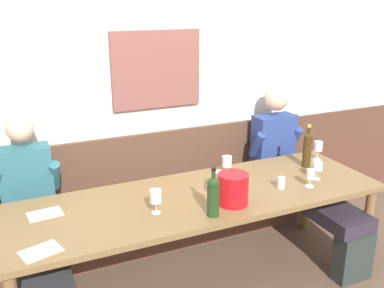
# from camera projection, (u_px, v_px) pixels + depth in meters

# --- Properties ---
(room_wall_back) EXTENTS (6.80, 0.12, 2.80)m
(room_wall_back) POSITION_uv_depth(u_px,v_px,m) (151.00, 77.00, 3.67)
(room_wall_back) COLOR silver
(room_wall_back) RESTS_ON ground
(wood_wainscot_panel) EXTENTS (6.80, 0.03, 0.90)m
(wood_wainscot_panel) POSITION_uv_depth(u_px,v_px,m) (156.00, 183.00, 3.92)
(wood_wainscot_panel) COLOR brown
(wood_wainscot_panel) RESTS_ON ground
(wall_bench) EXTENTS (2.97, 0.42, 0.94)m
(wall_bench) POSITION_uv_depth(u_px,v_px,m) (165.00, 210.00, 3.80)
(wall_bench) COLOR brown
(wall_bench) RESTS_ON ground
(dining_table) EXTENTS (2.67, 0.85, 0.73)m
(dining_table) POSITION_uv_depth(u_px,v_px,m) (199.00, 204.00, 3.07)
(dining_table) COLOR brown
(dining_table) RESTS_ON ground
(person_left_seat) EXTENTS (0.47, 1.28, 1.28)m
(person_left_seat) POSITION_uv_depth(u_px,v_px,m) (34.00, 221.00, 2.94)
(person_left_seat) COLOR #272835
(person_left_seat) RESTS_ON ground
(person_right_seat) EXTENTS (0.48, 1.29, 1.29)m
(person_right_seat) POSITION_uv_depth(u_px,v_px,m) (296.00, 169.00, 3.79)
(person_right_seat) COLOR #2A3231
(person_right_seat) RESTS_ON ground
(ice_bucket) EXTENTS (0.21, 0.21, 0.21)m
(ice_bucket) POSITION_uv_depth(u_px,v_px,m) (233.00, 189.00, 2.89)
(ice_bucket) COLOR red
(ice_bucket) RESTS_ON dining_table
(wine_bottle_green_tall) EXTENTS (0.08, 0.08, 0.33)m
(wine_bottle_green_tall) POSITION_uv_depth(u_px,v_px,m) (213.00, 195.00, 2.73)
(wine_bottle_green_tall) COLOR #213D1A
(wine_bottle_green_tall) RESTS_ON dining_table
(wine_bottle_clear_water) EXTENTS (0.07, 0.07, 0.36)m
(wine_bottle_clear_water) POSITION_uv_depth(u_px,v_px,m) (307.00, 149.00, 3.52)
(wine_bottle_clear_water) COLOR #3D2A11
(wine_bottle_clear_water) RESTS_ON dining_table
(wine_glass_mid_left) EXTENTS (0.07, 0.07, 0.13)m
(wine_glass_mid_left) POSITION_uv_depth(u_px,v_px,m) (311.00, 175.00, 3.17)
(wine_glass_mid_left) COLOR silver
(wine_glass_mid_left) RESTS_ON dining_table
(wine_glass_center_front) EXTENTS (0.08, 0.08, 0.14)m
(wine_glass_center_front) POSITION_uv_depth(u_px,v_px,m) (227.00, 162.00, 3.39)
(wine_glass_center_front) COLOR silver
(wine_glass_center_front) RESTS_ON dining_table
(wine_glass_mid_right) EXTENTS (0.07, 0.07, 0.16)m
(wine_glass_mid_right) POSITION_uv_depth(u_px,v_px,m) (318.00, 147.00, 3.68)
(wine_glass_mid_right) COLOR silver
(wine_glass_mid_right) RESTS_ON dining_table
(wine_glass_right_end) EXTENTS (0.08, 0.08, 0.16)m
(wine_glass_right_end) POSITION_uv_depth(u_px,v_px,m) (156.00, 197.00, 2.77)
(wine_glass_right_end) COLOR silver
(wine_glass_right_end) RESTS_ON dining_table
(wine_glass_by_bottle) EXTENTS (0.08, 0.08, 0.14)m
(wine_glass_by_bottle) POSITION_uv_depth(u_px,v_px,m) (318.00, 167.00, 3.29)
(wine_glass_by_bottle) COLOR silver
(wine_glass_by_bottle) RESTS_ON dining_table
(wine_glass_center_rear) EXTENTS (0.08, 0.08, 0.16)m
(wine_glass_center_rear) POSITION_uv_depth(u_px,v_px,m) (220.00, 178.00, 3.05)
(wine_glass_center_rear) COLOR silver
(wine_glass_center_rear) RESTS_ON dining_table
(water_tumbler_center) EXTENTS (0.06, 0.06, 0.09)m
(water_tumbler_center) POSITION_uv_depth(u_px,v_px,m) (281.00, 183.00, 3.15)
(water_tumbler_center) COLOR silver
(water_tumbler_center) RESTS_ON dining_table
(tasting_sheet_left_guest) EXTENTS (0.22, 0.17, 0.00)m
(tasting_sheet_left_guest) POSITION_uv_depth(u_px,v_px,m) (45.00, 214.00, 2.78)
(tasting_sheet_left_guest) COLOR white
(tasting_sheet_left_guest) RESTS_ON dining_table
(tasting_sheet_right_guest) EXTENTS (0.24, 0.20, 0.00)m
(tasting_sheet_right_guest) POSITION_uv_depth(u_px,v_px,m) (41.00, 251.00, 2.38)
(tasting_sheet_right_guest) COLOR white
(tasting_sheet_right_guest) RESTS_ON dining_table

